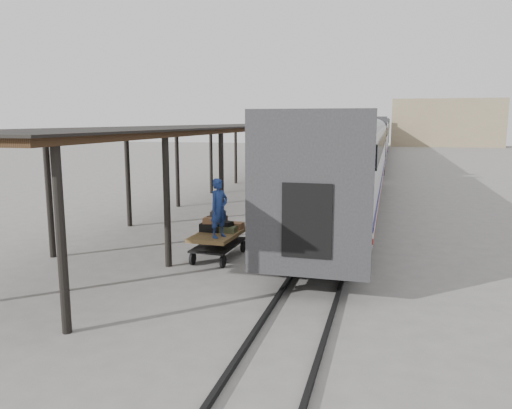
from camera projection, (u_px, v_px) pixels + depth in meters
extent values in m
plane|color=slate|center=(231.00, 253.00, 16.78)|extent=(160.00, 160.00, 0.00)
cube|color=silver|center=(349.00, 160.00, 23.15)|extent=(3.00, 24.00, 2.90)
cube|color=#28282B|center=(308.00, 197.00, 11.82)|extent=(3.04, 0.22, 3.50)
cube|color=black|center=(317.00, 140.00, 23.39)|extent=(0.04, 22.08, 0.65)
cube|color=black|center=(348.00, 196.00, 23.43)|extent=(2.55, 23.04, 0.50)
cube|color=silver|center=(371.00, 139.00, 47.90)|extent=(3.00, 24.00, 2.90)
cube|color=#28282B|center=(365.00, 145.00, 36.57)|extent=(3.04, 0.22, 3.50)
cube|color=black|center=(355.00, 130.00, 48.14)|extent=(0.04, 22.08, 0.65)
cube|color=black|center=(370.00, 157.00, 48.19)|extent=(2.55, 23.04, 0.50)
cube|color=silver|center=(378.00, 133.00, 72.66)|extent=(3.00, 24.00, 2.90)
cube|color=#28282B|center=(376.00, 135.00, 61.33)|extent=(3.04, 0.22, 3.50)
cube|color=black|center=(368.00, 127.00, 72.90)|extent=(0.04, 22.08, 0.65)
cube|color=black|center=(378.00, 145.00, 72.94)|extent=(2.55, 23.04, 0.50)
cube|color=black|center=(285.00, 194.00, 15.45)|extent=(0.50, 1.70, 2.00)
imported|color=silver|center=(285.00, 198.00, 15.47)|extent=(0.72, 0.89, 1.72)
cube|color=brown|center=(272.00, 218.00, 15.53)|extent=(0.57, 0.25, 0.42)
cube|color=#422B19|center=(282.00, 125.00, 39.84)|extent=(4.60, 64.00, 0.18)
cube|color=black|center=(282.00, 124.00, 39.82)|extent=(4.90, 64.30, 0.06)
cylinder|color=black|center=(258.00, 150.00, 40.70)|extent=(0.20, 0.20, 4.00)
cylinder|color=black|center=(314.00, 138.00, 70.22)|extent=(0.20, 0.20, 4.00)
cylinder|color=black|center=(61.00, 240.00, 10.13)|extent=(0.20, 0.20, 4.00)
cylinder|color=black|center=(307.00, 151.00, 39.65)|extent=(0.20, 0.20, 4.00)
cylinder|color=black|center=(343.00, 138.00, 69.17)|extent=(0.20, 0.20, 4.00)
cube|color=black|center=(363.00, 166.00, 48.51)|extent=(0.10, 150.00, 0.12)
cube|color=black|center=(378.00, 166.00, 48.14)|extent=(0.10, 150.00, 0.12)
cube|color=tan|center=(445.00, 123.00, 86.80)|extent=(18.00, 10.00, 8.00)
cube|color=tan|center=(311.00, 128.00, 96.92)|extent=(12.00, 8.00, 6.00)
cube|color=brown|center=(219.00, 234.00, 15.99)|extent=(1.34, 2.44, 0.12)
cube|color=black|center=(219.00, 245.00, 16.05)|extent=(1.23, 2.34, 0.06)
cylinder|color=black|center=(193.00, 259.00, 15.34)|extent=(0.09, 0.40, 0.40)
cylinder|color=black|center=(223.00, 261.00, 15.05)|extent=(0.09, 0.40, 0.40)
cylinder|color=black|center=(215.00, 244.00, 17.13)|extent=(0.09, 0.40, 0.40)
cylinder|color=black|center=(243.00, 246.00, 16.84)|extent=(0.09, 0.40, 0.40)
cube|color=#3D3E40|center=(217.00, 225.00, 16.52)|extent=(0.72, 0.52, 0.24)
cube|color=brown|center=(234.00, 226.00, 16.49)|extent=(0.62, 0.46, 0.21)
cube|color=black|center=(211.00, 227.00, 16.10)|extent=(0.66, 0.47, 0.26)
cube|color=#424B2D|center=(228.00, 229.00, 15.97)|extent=(0.54, 0.39, 0.19)
cube|color=#442C1B|center=(217.00, 219.00, 16.49)|extent=(0.63, 0.51, 0.21)
cube|color=brown|center=(211.00, 221.00, 16.05)|extent=(0.55, 0.43, 0.20)
cube|color=#3D3E40|center=(218.00, 214.00, 16.43)|extent=(0.52, 0.40, 0.17)
cube|color=black|center=(226.00, 224.00, 16.02)|extent=(0.52, 0.45, 0.16)
cube|color=maroon|center=(272.00, 174.00, 35.79)|extent=(1.22, 1.75, 0.96)
cube|color=maroon|center=(272.00, 165.00, 36.10)|extent=(1.01, 0.79, 0.37)
cylinder|color=black|center=(265.00, 181.00, 35.32)|extent=(0.19, 0.40, 0.38)
cylinder|color=black|center=(277.00, 181.00, 35.24)|extent=(0.19, 0.40, 0.38)
cylinder|color=black|center=(267.00, 179.00, 36.47)|extent=(0.19, 0.40, 0.38)
cylinder|color=black|center=(278.00, 179.00, 36.40)|extent=(0.19, 0.40, 0.38)
imported|color=navy|center=(219.00, 208.00, 15.15)|extent=(0.69, 0.79, 1.81)
imported|color=black|center=(268.00, 172.00, 34.71)|extent=(1.08, 0.69, 1.71)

